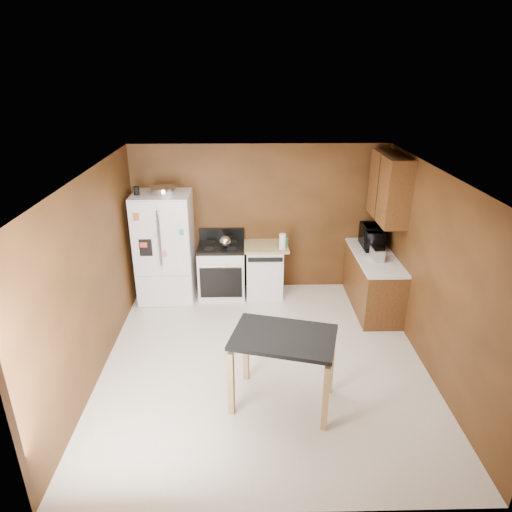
{
  "coord_description": "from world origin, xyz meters",
  "views": [
    {
      "loc": [
        -0.22,
        -5.07,
        3.66
      ],
      "look_at": [
        -0.09,
        0.85,
        1.16
      ],
      "focal_mm": 32.0,
      "sensor_mm": 36.0,
      "label": 1
    }
  ],
  "objects_px": {
    "paper_towel": "(282,241)",
    "refrigerator": "(165,247)",
    "green_canister": "(285,241)",
    "pen_cup": "(137,191)",
    "microwave": "(372,238)",
    "roasting_pan": "(164,190)",
    "toaster": "(377,254)",
    "gas_range": "(222,270)",
    "dishwasher": "(264,269)",
    "island": "(283,347)",
    "kettle": "(225,242)"
  },
  "relations": [
    {
      "from": "paper_towel",
      "to": "toaster",
      "type": "bearing_deg",
      "value": -20.58
    },
    {
      "from": "toaster",
      "to": "green_canister",
      "type": "bearing_deg",
      "value": 150.04
    },
    {
      "from": "refrigerator",
      "to": "toaster",
      "type": "bearing_deg",
      "value": -10.14
    },
    {
      "from": "pen_cup",
      "to": "kettle",
      "type": "xyz_separation_m",
      "value": [
        1.34,
        0.05,
        -0.87
      ]
    },
    {
      "from": "paper_towel",
      "to": "dishwasher",
      "type": "distance_m",
      "value": 0.65
    },
    {
      "from": "roasting_pan",
      "to": "toaster",
      "type": "relative_size",
      "value": 1.54
    },
    {
      "from": "paper_towel",
      "to": "dishwasher",
      "type": "bearing_deg",
      "value": 151.85
    },
    {
      "from": "refrigerator",
      "to": "gas_range",
      "type": "distance_m",
      "value": 1.01
    },
    {
      "from": "roasting_pan",
      "to": "pen_cup",
      "type": "xyz_separation_m",
      "value": [
        -0.4,
        -0.08,
        0.01
      ]
    },
    {
      "from": "kettle",
      "to": "green_canister",
      "type": "xyz_separation_m",
      "value": [
        0.99,
        0.15,
        -0.05
      ]
    },
    {
      "from": "toaster",
      "to": "paper_towel",
      "type": "bearing_deg",
      "value": 157.84
    },
    {
      "from": "microwave",
      "to": "pen_cup",
      "type": "bearing_deg",
      "value": 90.64
    },
    {
      "from": "gas_range",
      "to": "toaster",
      "type": "bearing_deg",
      "value": -15.2
    },
    {
      "from": "gas_range",
      "to": "green_canister",
      "type": "bearing_deg",
      "value": 3.71
    },
    {
      "from": "green_canister",
      "to": "toaster",
      "type": "height_order",
      "value": "toaster"
    },
    {
      "from": "dishwasher",
      "to": "microwave",
      "type": "bearing_deg",
      "value": -4.33
    },
    {
      "from": "green_canister",
      "to": "dishwasher",
      "type": "height_order",
      "value": "green_canister"
    },
    {
      "from": "refrigerator",
      "to": "island",
      "type": "xyz_separation_m",
      "value": [
        1.73,
        -2.67,
        -0.14
      ]
    },
    {
      "from": "roasting_pan",
      "to": "toaster",
      "type": "bearing_deg",
      "value": -10.62
    },
    {
      "from": "pen_cup",
      "to": "paper_towel",
      "type": "xyz_separation_m",
      "value": [
        2.26,
        -0.0,
        -0.85
      ]
    },
    {
      "from": "green_canister",
      "to": "refrigerator",
      "type": "distance_m",
      "value": 1.98
    },
    {
      "from": "gas_range",
      "to": "pen_cup",
      "type": "bearing_deg",
      "value": -174.35
    },
    {
      "from": "pen_cup",
      "to": "gas_range",
      "type": "height_order",
      "value": "pen_cup"
    },
    {
      "from": "roasting_pan",
      "to": "microwave",
      "type": "bearing_deg",
      "value": -1.15
    },
    {
      "from": "toaster",
      "to": "pen_cup",
      "type": "bearing_deg",
      "value": 170.21
    },
    {
      "from": "green_canister",
      "to": "island",
      "type": "bearing_deg",
      "value": -95.01
    },
    {
      "from": "pen_cup",
      "to": "refrigerator",
      "type": "bearing_deg",
      "value": 10.34
    },
    {
      "from": "kettle",
      "to": "dishwasher",
      "type": "xyz_separation_m",
      "value": [
        0.65,
        0.1,
        -0.54
      ]
    },
    {
      "from": "paper_towel",
      "to": "refrigerator",
      "type": "xyz_separation_m",
      "value": [
        -1.91,
        0.07,
        -0.11
      ]
    },
    {
      "from": "dishwasher",
      "to": "island",
      "type": "bearing_deg",
      "value": -87.89
    },
    {
      "from": "roasting_pan",
      "to": "island",
      "type": "bearing_deg",
      "value": -58.0
    },
    {
      "from": "toaster",
      "to": "roasting_pan",
      "type": "bearing_deg",
      "value": 167.8
    },
    {
      "from": "green_canister",
      "to": "microwave",
      "type": "relative_size",
      "value": 0.19
    },
    {
      "from": "refrigerator",
      "to": "dishwasher",
      "type": "xyz_separation_m",
      "value": [
        1.63,
        0.09,
        -0.45
      ]
    },
    {
      "from": "green_canister",
      "to": "refrigerator",
      "type": "xyz_separation_m",
      "value": [
        -1.98,
        -0.13,
        -0.04
      ]
    },
    {
      "from": "toaster",
      "to": "refrigerator",
      "type": "xyz_separation_m",
      "value": [
        -3.32,
        0.59,
        -0.1
      ]
    },
    {
      "from": "toaster",
      "to": "dishwasher",
      "type": "xyz_separation_m",
      "value": [
        -1.69,
        0.68,
        -0.54
      ]
    },
    {
      "from": "roasting_pan",
      "to": "paper_towel",
      "type": "bearing_deg",
      "value": -2.64
    },
    {
      "from": "green_canister",
      "to": "dishwasher",
      "type": "relative_size",
      "value": 0.12
    },
    {
      "from": "toaster",
      "to": "dishwasher",
      "type": "relative_size",
      "value": 0.29
    },
    {
      "from": "pen_cup",
      "to": "dishwasher",
      "type": "relative_size",
      "value": 0.14
    },
    {
      "from": "dishwasher",
      "to": "kettle",
      "type": "bearing_deg",
      "value": -171.08
    },
    {
      "from": "roasting_pan",
      "to": "green_canister",
      "type": "distance_m",
      "value": 2.13
    },
    {
      "from": "refrigerator",
      "to": "paper_towel",
      "type": "bearing_deg",
      "value": -1.99
    },
    {
      "from": "roasting_pan",
      "to": "microwave",
      "type": "height_order",
      "value": "roasting_pan"
    },
    {
      "from": "roasting_pan",
      "to": "microwave",
      "type": "xyz_separation_m",
      "value": [
        3.33,
        -0.07,
        -0.79
      ]
    },
    {
      "from": "roasting_pan",
      "to": "refrigerator",
      "type": "bearing_deg",
      "value": -158.53
    },
    {
      "from": "green_canister",
      "to": "pen_cup",
      "type": "bearing_deg",
      "value": -175.24
    },
    {
      "from": "paper_towel",
      "to": "green_canister",
      "type": "distance_m",
      "value": 0.22
    },
    {
      "from": "microwave",
      "to": "dishwasher",
      "type": "xyz_separation_m",
      "value": [
        -1.74,
        0.13,
        -0.61
      ]
    }
  ]
}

